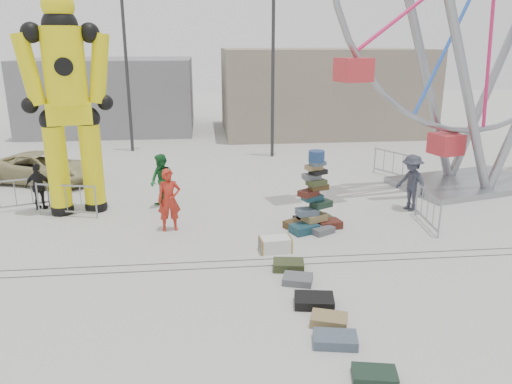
{
  "coord_description": "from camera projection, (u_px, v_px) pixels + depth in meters",
  "views": [
    {
      "loc": [
        -0.33,
        -10.8,
        5.44
      ],
      "look_at": [
        0.99,
        1.63,
        1.65
      ],
      "focal_mm": 35.0,
      "sensor_mm": 36.0,
      "label": 1
    }
  ],
  "objects": [
    {
      "name": "ground",
      "position": [
        222.0,
        279.0,
        11.89
      ],
      "size": [
        90.0,
        90.0,
        0.0
      ],
      "primitive_type": "plane",
      "color": "#9E9E99",
      "rests_on": "ground"
    },
    {
      "name": "track_line_near",
      "position": [
        221.0,
        268.0,
        12.46
      ],
      "size": [
        40.0,
        0.04,
        0.01
      ],
      "primitive_type": "cube",
      "color": "#47443F",
      "rests_on": "ground"
    },
    {
      "name": "track_line_far",
      "position": [
        220.0,
        261.0,
        12.84
      ],
      "size": [
        40.0,
        0.04,
        0.01
      ],
      "primitive_type": "cube",
      "color": "#47443F",
      "rests_on": "ground"
    },
    {
      "name": "building_right",
      "position": [
        321.0,
        90.0,
        30.91
      ],
      "size": [
        12.0,
        8.0,
        5.0
      ],
      "primitive_type": "cube",
      "color": "gray",
      "rests_on": "ground"
    },
    {
      "name": "building_left",
      "position": [
        112.0,
        94.0,
        31.58
      ],
      "size": [
        10.0,
        8.0,
        4.4
      ],
      "primitive_type": "cube",
      "color": "gray",
      "rests_on": "ground"
    },
    {
      "name": "lamp_post_right",
      "position": [
        275.0,
        62.0,
        23.28
      ],
      "size": [
        1.41,
        0.25,
        8.0
      ],
      "color": "#2D2D30",
      "rests_on": "ground"
    },
    {
      "name": "lamp_post_left",
      "position": [
        128.0,
        61.0,
        24.47
      ],
      "size": [
        1.41,
        0.25,
        8.0
      ],
      "color": "#2D2D30",
      "rests_on": "ground"
    },
    {
      "name": "suitcase_tower",
      "position": [
        314.0,
        207.0,
        14.93
      ],
      "size": [
        1.82,
        1.58,
        2.4
      ],
      "rotation": [
        0.0,
        0.0,
        0.36
      ],
      "color": "#1A424E",
      "rests_on": "ground"
    },
    {
      "name": "crash_test_dummy",
      "position": [
        68.0,
        97.0,
        15.47
      ],
      "size": [
        2.85,
        1.25,
        7.15
      ],
      "rotation": [
        0.0,
        0.0,
        0.22
      ],
      "color": "black",
      "rests_on": "ground"
    },
    {
      "name": "steamer_trunk",
      "position": [
        275.0,
        245.0,
        13.4
      ],
      "size": [
        0.88,
        0.56,
        0.39
      ],
      "primitive_type": "cube",
      "rotation": [
        0.0,
        0.0,
        0.09
      ],
      "color": "silver",
      "rests_on": "ground"
    },
    {
      "name": "row_case_0",
      "position": [
        288.0,
        265.0,
        12.37
      ],
      "size": [
        0.83,
        0.64,
        0.22
      ],
      "primitive_type": "cube",
      "rotation": [
        0.0,
        0.0,
        -0.15
      ],
      "color": "#353F1F",
      "rests_on": "ground"
    },
    {
      "name": "row_case_1",
      "position": [
        298.0,
        279.0,
        11.69
      ],
      "size": [
        0.81,
        0.72,
        0.17
      ],
      "primitive_type": "cube",
      "rotation": [
        0.0,
        0.0,
        -0.31
      ],
      "color": "#5B5D63",
      "rests_on": "ground"
    },
    {
      "name": "row_case_2",
      "position": [
        314.0,
        301.0,
        10.68
      ],
      "size": [
        0.93,
        0.73,
        0.21
      ],
      "primitive_type": "cube",
      "rotation": [
        0.0,
        0.0,
        -0.17
      ],
      "color": "black",
      "rests_on": "ground"
    },
    {
      "name": "row_case_3",
      "position": [
        329.0,
        320.0,
        9.96
      ],
      "size": [
        0.84,
        0.71,
        0.2
      ],
      "primitive_type": "cube",
      "rotation": [
        0.0,
        0.0,
        -0.34
      ],
      "color": "olive",
      "rests_on": "ground"
    },
    {
      "name": "row_case_4",
      "position": [
        335.0,
        340.0,
        9.31
      ],
      "size": [
        0.9,
        0.66,
        0.19
      ],
      "primitive_type": "cube",
      "rotation": [
        0.0,
        0.0,
        -0.18
      ],
      "color": "#495A69",
      "rests_on": "ground"
    },
    {
      "name": "row_case_5",
      "position": [
        375.0,
        375.0,
        8.34
      ],
      "size": [
        0.82,
        0.62,
        0.16
      ],
      "primitive_type": "cube",
      "rotation": [
        0.0,
        0.0,
        -0.2
      ],
      "color": "#1A2F22",
      "rests_on": "ground"
    },
    {
      "name": "barricade_dummy_b",
      "position": [
        15.0,
        195.0,
        16.52
      ],
      "size": [
        1.92,
        0.76,
        1.1
      ],
      "primitive_type": null,
      "rotation": [
        0.0,
        0.0,
        0.34
      ],
      "color": "gray",
      "rests_on": "ground"
    },
    {
      "name": "barricade_dummy_c",
      "position": [
        66.0,
        200.0,
        15.96
      ],
      "size": [
        1.96,
        0.61,
        1.1
      ],
      "primitive_type": null,
      "rotation": [
        0.0,
        0.0,
        -0.26
      ],
      "color": "gray",
      "rests_on": "ground"
    },
    {
      "name": "barricade_wheel_front",
      "position": [
        427.0,
        209.0,
        15.17
      ],
      "size": [
        0.27,
        2.0,
        1.1
      ],
      "primitive_type": null,
      "rotation": [
        0.0,
        0.0,
        1.48
      ],
      "color": "gray",
      "rests_on": "ground"
    },
    {
      "name": "barricade_wheel_back",
      "position": [
        393.0,
        164.0,
        20.62
      ],
      "size": [
        1.06,
        1.79,
        1.1
      ],
      "primitive_type": null,
      "rotation": [
        0.0,
        0.0,
        -1.06
      ],
      "color": "gray",
      "rests_on": "ground"
    },
    {
      "name": "pedestrian_red",
      "position": [
        169.0,
        200.0,
        14.71
      ],
      "size": [
        0.75,
        0.56,
        1.88
      ],
      "primitive_type": "imported",
      "rotation": [
        0.0,
        0.0,
        0.16
      ],
      "color": "#A72417",
      "rests_on": "ground"
    },
    {
      "name": "pedestrian_green",
      "position": [
        162.0,
        182.0,
        16.71
      ],
      "size": [
        1.1,
        1.14,
        1.85
      ],
      "primitive_type": "imported",
      "rotation": [
        0.0,
        0.0,
        -0.91
      ],
      "color": "#175E28",
      "rests_on": "ground"
    },
    {
      "name": "pedestrian_black",
      "position": [
        39.0,
        187.0,
        16.58
      ],
      "size": [
        0.96,
        0.5,
        1.57
      ],
      "primitive_type": "imported",
      "rotation": [
        0.0,
        0.0,
        3.01
      ],
      "color": "black",
      "rests_on": "ground"
    },
    {
      "name": "pedestrian_grey",
      "position": [
        411.0,
        183.0,
        16.5
      ],
      "size": [
        1.12,
        1.4,
        1.89
      ],
      "primitive_type": "imported",
      "rotation": [
        0.0,
        0.0,
        -1.18
      ],
      "color": "#292C37",
      "rests_on": "ground"
    },
    {
      "name": "parked_suv",
      "position": [
        43.0,
        168.0,
        19.79
      ],
      "size": [
        4.81,
        3.56,
        1.22
      ],
      "primitive_type": "imported",
      "rotation": [
        0.0,
        0.0,
        1.17
      ],
      "color": "tan",
      "rests_on": "ground"
    }
  ]
}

